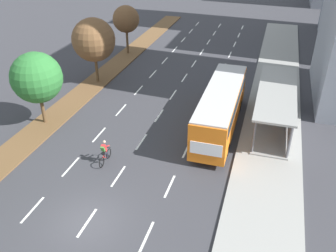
{
  "coord_description": "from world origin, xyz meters",
  "views": [
    {
      "loc": [
        8.47,
        -12.6,
        14.7
      ],
      "look_at": [
        1.83,
        9.36,
        1.2
      ],
      "focal_mm": 38.42,
      "sensor_mm": 36.0,
      "label": 1
    }
  ],
  "objects": [
    {
      "name": "ground_plane",
      "position": [
        0.0,
        0.0,
        0.0
      ],
      "size": [
        140.0,
        140.0,
        0.0
      ],
      "primitive_type": "plane",
      "color": "#38383D"
    },
    {
      "name": "median_strip",
      "position": [
        -8.3,
        20.0,
        0.06
      ],
      "size": [
        2.6,
        52.0,
        0.12
      ],
      "primitive_type": "cube",
      "color": "brown",
      "rests_on": "ground"
    },
    {
      "name": "sidewalk_right",
      "position": [
        9.25,
        20.0,
        0.07
      ],
      "size": [
        4.5,
        52.0,
        0.15
      ],
      "primitive_type": "cube",
      "color": "gray",
      "rests_on": "ground"
    },
    {
      "name": "lane_divider_left",
      "position": [
        -3.5,
        19.21,
        0.0
      ],
      "size": [
        0.14,
        49.42,
        0.01
      ],
      "color": "white",
      "rests_on": "ground"
    },
    {
      "name": "lane_divider_center",
      "position": [
        0.0,
        19.21,
        0.0
      ],
      "size": [
        0.14,
        49.42,
        0.01
      ],
      "color": "white",
      "rests_on": "ground"
    },
    {
      "name": "lane_divider_right",
      "position": [
        3.5,
        19.21,
        0.0
      ],
      "size": [
        0.14,
        49.42,
        0.01
      ],
      "color": "white",
      "rests_on": "ground"
    },
    {
      "name": "bus_shelter",
      "position": [
        9.53,
        14.06,
        1.87
      ],
      "size": [
        2.9,
        10.64,
        2.86
      ],
      "color": "gray",
      "rests_on": "sidewalk_right"
    },
    {
      "name": "bus",
      "position": [
        5.25,
        12.13,
        2.07
      ],
      "size": [
        2.54,
        11.29,
        3.37
      ],
      "color": "orange",
      "rests_on": "ground"
    },
    {
      "name": "cyclist",
      "position": [
        -1.46,
        5.35,
        0.79
      ],
      "size": [
        0.46,
        1.82,
        1.71
      ],
      "color": "black",
      "rests_on": "ground"
    },
    {
      "name": "median_tree_second",
      "position": [
        -8.52,
        8.88,
        3.98
      ],
      "size": [
        3.94,
        3.94,
        5.84
      ],
      "color": "brown",
      "rests_on": "median_strip"
    },
    {
      "name": "median_tree_third",
      "position": [
        -8.18,
        17.76,
        4.35
      ],
      "size": [
        4.19,
        4.19,
        6.33
      ],
      "color": "brown",
      "rests_on": "median_strip"
    },
    {
      "name": "median_tree_fourth",
      "position": [
        -8.53,
        26.64,
        4.19
      ],
      "size": [
        3.13,
        3.13,
        5.65
      ],
      "color": "brown",
      "rests_on": "median_strip"
    }
  ]
}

